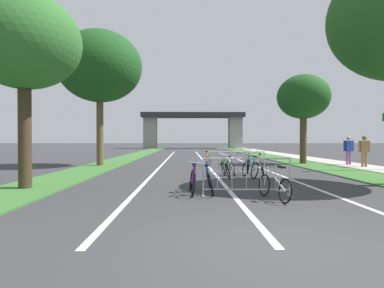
{
  "coord_description": "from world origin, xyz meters",
  "views": [
    {
      "loc": [
        -1.32,
        -4.47,
        1.54
      ],
      "look_at": [
        -0.8,
        21.65,
        1.21
      ],
      "focal_mm": 30.3,
      "sensor_mm": 36.0,
      "label": 1
    }
  ],
  "objects_px": {
    "crowd_barrier_third": "(237,157)",
    "bicycle_white_0": "(230,166)",
    "bicycle_orange_2": "(208,160)",
    "bicycle_black_8": "(248,166)",
    "pedestrian_with_backpack": "(364,148)",
    "crowd_barrier_second": "(237,164)",
    "bicycle_purple_7": "(193,181)",
    "crowd_barrier_nearest": "(246,177)",
    "bicycle_yellow_6": "(262,166)",
    "bicycle_silver_1": "(274,186)",
    "pedestrian_in_red_jacket": "(349,148)",
    "tree_left_pine_far": "(100,67)",
    "bicycle_blue_4": "(209,181)",
    "tree_right_maple_mid": "(303,97)",
    "bicycle_teal_3": "(250,168)",
    "tree_left_cypress_far": "(24,43)",
    "bicycle_green_5": "(225,169)"
  },
  "relations": [
    {
      "from": "crowd_barrier_second",
      "to": "pedestrian_in_red_jacket",
      "type": "height_order",
      "value": "pedestrian_in_red_jacket"
    },
    {
      "from": "crowd_barrier_third",
      "to": "bicycle_green_5",
      "type": "bearing_deg",
      "value": -103.86
    },
    {
      "from": "bicycle_green_5",
      "to": "tree_left_pine_far",
      "type": "bearing_deg",
      "value": -44.27
    },
    {
      "from": "tree_left_pine_far",
      "to": "crowd_barrier_second",
      "type": "distance_m",
      "value": 10.43
    },
    {
      "from": "tree_left_cypress_far",
      "to": "pedestrian_with_backpack",
      "type": "xyz_separation_m",
      "value": [
        14.69,
        7.27,
        -3.45
      ]
    },
    {
      "from": "bicycle_orange_2",
      "to": "bicycle_black_8",
      "type": "relative_size",
      "value": 0.96
    },
    {
      "from": "crowd_barrier_nearest",
      "to": "bicycle_orange_2",
      "type": "height_order",
      "value": "crowd_barrier_nearest"
    },
    {
      "from": "bicycle_black_8",
      "to": "pedestrian_with_backpack",
      "type": "bearing_deg",
      "value": -141.2
    },
    {
      "from": "crowd_barrier_second",
      "to": "bicycle_black_8",
      "type": "distance_m",
      "value": 0.72
    },
    {
      "from": "bicycle_teal_3",
      "to": "bicycle_black_8",
      "type": "xyz_separation_m",
      "value": [
        0.11,
        1.0,
        0.01
      ]
    },
    {
      "from": "tree_right_maple_mid",
      "to": "bicycle_teal_3",
      "type": "distance_m",
      "value": 9.53
    },
    {
      "from": "tree_left_pine_far",
      "to": "crowd_barrier_third",
      "type": "height_order",
      "value": "tree_left_pine_far"
    },
    {
      "from": "bicycle_green_5",
      "to": "bicycle_yellow_6",
      "type": "height_order",
      "value": "bicycle_yellow_6"
    },
    {
      "from": "crowd_barrier_nearest",
      "to": "crowd_barrier_third",
      "type": "distance_m",
      "value": 9.93
    },
    {
      "from": "tree_right_maple_mid",
      "to": "bicycle_teal_3",
      "type": "xyz_separation_m",
      "value": [
        -4.84,
        -7.25,
        -3.86
      ]
    },
    {
      "from": "bicycle_yellow_6",
      "to": "pedestrian_with_backpack",
      "type": "distance_m",
      "value": 7.08
    },
    {
      "from": "tree_right_maple_mid",
      "to": "bicycle_silver_1",
      "type": "xyz_separation_m",
      "value": [
        -5.19,
        -12.15,
        -3.88
      ]
    },
    {
      "from": "bicycle_silver_1",
      "to": "pedestrian_in_red_jacket",
      "type": "distance_m",
      "value": 12.94
    },
    {
      "from": "tree_left_cypress_far",
      "to": "crowd_barrier_nearest",
      "type": "bearing_deg",
      "value": -11.03
    },
    {
      "from": "bicycle_yellow_6",
      "to": "pedestrian_with_backpack",
      "type": "relative_size",
      "value": 0.95
    },
    {
      "from": "bicycle_yellow_6",
      "to": "bicycle_black_8",
      "type": "distance_m",
      "value": 0.65
    },
    {
      "from": "tree_left_pine_far",
      "to": "crowd_barrier_second",
      "type": "bearing_deg",
      "value": -36.61
    },
    {
      "from": "bicycle_silver_1",
      "to": "pedestrian_with_backpack",
      "type": "distance_m",
      "value": 11.78
    },
    {
      "from": "bicycle_purple_7",
      "to": "bicycle_black_8",
      "type": "height_order",
      "value": "bicycle_black_8"
    },
    {
      "from": "crowd_barrier_third",
      "to": "bicycle_white_0",
      "type": "xyz_separation_m",
      "value": [
        -0.97,
        -4.37,
        -0.16
      ]
    },
    {
      "from": "tree_left_cypress_far",
      "to": "crowd_barrier_nearest",
      "type": "xyz_separation_m",
      "value": [
        6.64,
        -1.29,
        -4.0
      ]
    },
    {
      "from": "crowd_barrier_nearest",
      "to": "pedestrian_with_backpack",
      "type": "height_order",
      "value": "pedestrian_with_backpack"
    },
    {
      "from": "pedestrian_with_backpack",
      "to": "crowd_barrier_second",
      "type": "bearing_deg",
      "value": -155.2
    },
    {
      "from": "pedestrian_with_backpack",
      "to": "bicycle_yellow_6",
      "type": "bearing_deg",
      "value": -155.06
    },
    {
      "from": "bicycle_white_0",
      "to": "pedestrian_in_red_jacket",
      "type": "xyz_separation_m",
      "value": [
        7.63,
        4.61,
        0.71
      ]
    },
    {
      "from": "bicycle_white_0",
      "to": "bicycle_yellow_6",
      "type": "bearing_deg",
      "value": -1.73
    },
    {
      "from": "bicycle_orange_2",
      "to": "pedestrian_in_red_jacket",
      "type": "relative_size",
      "value": 0.9
    },
    {
      "from": "tree_left_cypress_far",
      "to": "bicycle_orange_2",
      "type": "xyz_separation_m",
      "value": [
        6.32,
        9.14,
        -4.17
      ]
    },
    {
      "from": "tree_left_pine_far",
      "to": "pedestrian_with_backpack",
      "type": "bearing_deg",
      "value": -6.64
    },
    {
      "from": "bicycle_teal_3",
      "to": "bicycle_blue_4",
      "type": "distance_m",
      "value": 4.35
    },
    {
      "from": "crowd_barrier_second",
      "to": "bicycle_green_5",
      "type": "bearing_deg",
      "value": -139.95
    },
    {
      "from": "bicycle_teal_3",
      "to": "bicycle_purple_7",
      "type": "distance_m",
      "value": 4.65
    },
    {
      "from": "bicycle_purple_7",
      "to": "bicycle_black_8",
      "type": "bearing_deg",
      "value": -119.5
    },
    {
      "from": "crowd_barrier_nearest",
      "to": "pedestrian_with_backpack",
      "type": "distance_m",
      "value": 11.76
    },
    {
      "from": "tree_right_maple_mid",
      "to": "bicycle_black_8",
      "type": "relative_size",
      "value": 3.44
    },
    {
      "from": "tree_left_cypress_far",
      "to": "bicycle_teal_3",
      "type": "height_order",
      "value": "tree_left_cypress_far"
    },
    {
      "from": "tree_right_maple_mid",
      "to": "crowd_barrier_third",
      "type": "distance_m",
      "value": 6.11
    },
    {
      "from": "tree_left_cypress_far",
      "to": "bicycle_green_5",
      "type": "bearing_deg",
      "value": 25.56
    },
    {
      "from": "crowd_barrier_second",
      "to": "bicycle_blue_4",
      "type": "distance_m",
      "value": 4.71
    },
    {
      "from": "crowd_barrier_second",
      "to": "pedestrian_in_red_jacket",
      "type": "bearing_deg",
      "value": 34.74
    },
    {
      "from": "tree_left_pine_far",
      "to": "bicycle_blue_4",
      "type": "bearing_deg",
      "value": -59.8
    },
    {
      "from": "bicycle_purple_7",
      "to": "tree_left_cypress_far",
      "type": "bearing_deg",
      "value": -12.12
    },
    {
      "from": "tree_right_maple_mid",
      "to": "bicycle_teal_3",
      "type": "bearing_deg",
      "value": -123.71
    },
    {
      "from": "bicycle_orange_2",
      "to": "bicycle_black_8",
      "type": "distance_m",
      "value": 5.27
    },
    {
      "from": "tree_left_pine_far",
      "to": "bicycle_silver_1",
      "type": "xyz_separation_m",
      "value": [
        7.31,
        -10.83,
        -5.46
      ]
    }
  ]
}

